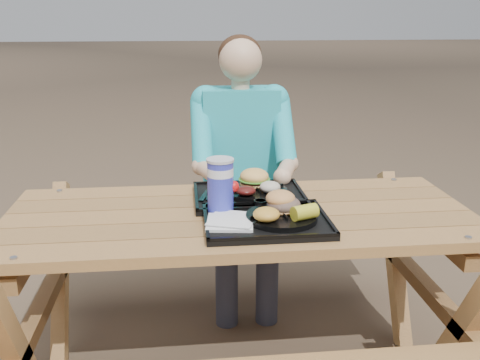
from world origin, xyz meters
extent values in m
cube|color=black|center=(0.08, -0.14, 0.76)|extent=(0.45, 0.35, 0.02)
cube|color=black|center=(0.05, 0.14, 0.76)|extent=(0.45, 0.35, 0.02)
cylinder|color=black|center=(0.14, -0.14, 0.78)|extent=(0.26, 0.26, 0.02)
cylinder|color=black|center=(0.08, 0.15, 0.78)|extent=(0.26, 0.26, 0.02)
cube|color=silver|center=(-0.05, -0.17, 0.78)|extent=(0.18, 0.18, 0.02)
cylinder|color=#161EA5|center=(-0.08, -0.04, 0.87)|extent=(0.10, 0.10, 0.20)
cylinder|color=#320F05|center=(0.08, -0.01, 0.78)|extent=(0.05, 0.05, 0.03)
cylinder|color=yellow|center=(0.15, -0.02, 0.78)|extent=(0.05, 0.05, 0.03)
ellipsoid|color=gold|center=(0.07, -0.20, 0.81)|extent=(0.10, 0.10, 0.05)
cube|color=black|center=(-0.11, 0.16, 0.77)|extent=(0.04, 0.16, 0.01)
ellipsoid|color=#4C110F|center=(0.03, 0.08, 0.81)|extent=(0.08, 0.08, 0.04)
ellipsoid|color=beige|center=(0.13, 0.10, 0.81)|extent=(0.08, 0.08, 0.05)
camera|label=1|loc=(-0.21, -1.93, 1.48)|focal=40.00mm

